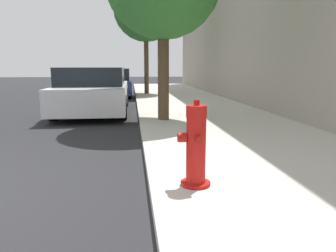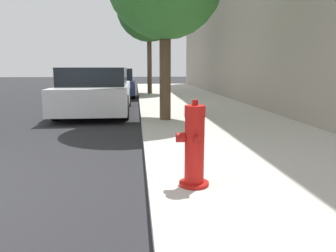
% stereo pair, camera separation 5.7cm
% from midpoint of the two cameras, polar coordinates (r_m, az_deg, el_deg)
% --- Properties ---
extents(sidewalk_slab, '(3.45, 40.00, 0.11)m').
position_cam_midpoint_polar(sidewalk_slab, '(3.90, 23.58, -9.28)').
color(sidewalk_slab, beige).
rests_on(sidewalk_slab, ground_plane).
extents(fire_hydrant, '(0.34, 0.34, 0.87)m').
position_cam_midpoint_polar(fire_hydrant, '(3.29, 5.07, -3.68)').
color(fire_hydrant, '#A91511').
rests_on(fire_hydrant, sidewalk_slab).
extents(parked_car_near, '(1.87, 4.51, 1.28)m').
position_cam_midpoint_polar(parked_car_near, '(9.60, -12.17, 6.03)').
color(parked_car_near, silver).
rests_on(parked_car_near, ground_plane).
extents(parked_car_mid, '(1.75, 4.41, 1.22)m').
position_cam_midpoint_polar(parked_car_mid, '(15.04, -9.09, 7.48)').
color(parked_car_mid, navy).
rests_on(parked_car_mid, ground_plane).
extents(street_tree_far, '(2.80, 2.80, 5.05)m').
position_cam_midpoint_polar(street_tree_far, '(15.04, -3.22, 19.68)').
color(street_tree_far, brown).
rests_on(street_tree_far, sidewalk_slab).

